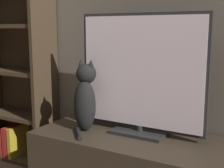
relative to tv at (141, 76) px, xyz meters
name	(u,v)px	position (x,y,z in m)	size (l,w,h in m)	color
tv	(141,76)	(0.00, 0.00, 0.00)	(0.83, 0.21, 0.75)	black
cat	(85,98)	(-0.33, -0.12, -0.15)	(0.17, 0.28, 0.47)	black
bookshelf	(19,80)	(-1.17, 0.11, -0.14)	(0.66, 0.28, 1.50)	#3D2D1E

